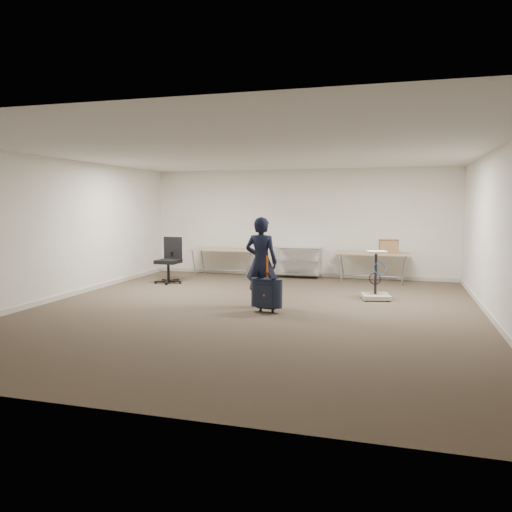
% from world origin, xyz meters
% --- Properties ---
extents(ground, '(9.00, 9.00, 0.00)m').
position_xyz_m(ground, '(0.00, 0.00, 0.00)').
color(ground, '#433528').
rests_on(ground, ground).
extents(room_shell, '(8.00, 9.00, 9.00)m').
position_xyz_m(room_shell, '(0.00, 1.38, 0.05)').
color(room_shell, silver).
rests_on(room_shell, ground).
extents(folding_table_left, '(1.80, 0.75, 0.73)m').
position_xyz_m(folding_table_left, '(-1.90, 3.95, 0.68)').
color(folding_table_left, tan).
rests_on(folding_table_left, ground).
extents(folding_table_right, '(1.80, 0.75, 0.73)m').
position_xyz_m(folding_table_right, '(1.90, 3.95, 0.68)').
color(folding_table_right, tan).
rests_on(folding_table_right, ground).
extents(wire_shelf, '(1.22, 0.47, 0.80)m').
position_xyz_m(wire_shelf, '(0.00, 4.20, 0.44)').
color(wire_shelf, silver).
rests_on(wire_shelf, ground).
extents(person, '(0.63, 0.43, 1.67)m').
position_xyz_m(person, '(0.05, 0.45, 0.84)').
color(person, black).
rests_on(person, ground).
extents(suitcase, '(0.40, 0.26, 1.01)m').
position_xyz_m(suitcase, '(0.29, -0.03, 0.34)').
color(suitcase, black).
rests_on(suitcase, ground).
extents(office_chair, '(0.67, 0.67, 1.10)m').
position_xyz_m(office_chair, '(-2.82, 2.52, 0.33)').
color(office_chair, black).
rests_on(office_chair, ground).
extents(equipment_cart, '(0.63, 0.63, 0.98)m').
position_xyz_m(equipment_cart, '(2.09, 1.72, 0.26)').
color(equipment_cart, beige).
rests_on(equipment_cart, ground).
extents(cardboard_box, '(0.47, 0.38, 0.33)m').
position_xyz_m(cardboard_box, '(2.28, 3.88, 0.89)').
color(cardboard_box, '#A4894C').
rests_on(cardboard_box, folding_table_right).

